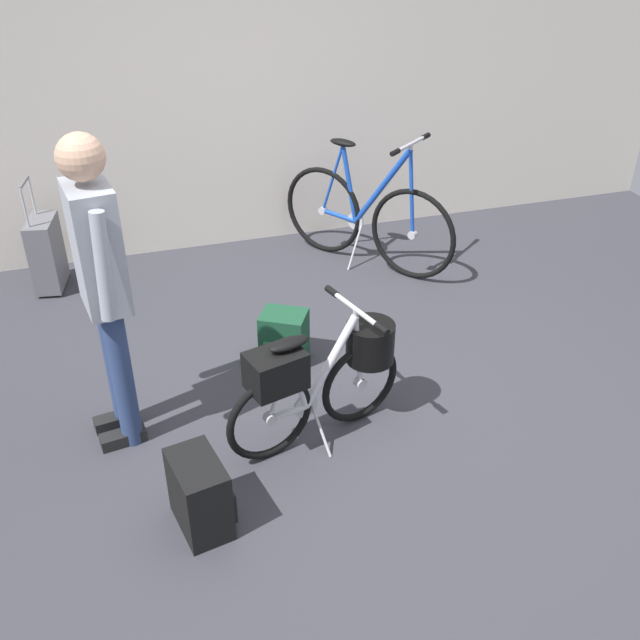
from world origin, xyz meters
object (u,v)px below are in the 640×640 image
(folding_bike_foreground, at_px, (324,373))
(display_bike_left, at_px, (366,217))
(visitor_near_wall, at_px, (102,279))
(rolling_suitcase, at_px, (47,253))
(handbag_on_floor, at_px, (284,337))
(backpack_on_floor, at_px, (200,494))

(folding_bike_foreground, bearing_deg, display_bike_left, 63.49)
(folding_bike_foreground, distance_m, visitor_near_wall, 1.20)
(folding_bike_foreground, xyz_separation_m, visitor_near_wall, (-1.02, 0.33, 0.55))
(display_bike_left, height_order, rolling_suitcase, display_bike_left)
(display_bike_left, relative_size, handbag_on_floor, 3.51)
(visitor_near_wall, height_order, handbag_on_floor, visitor_near_wall)
(display_bike_left, distance_m, visitor_near_wall, 2.54)
(folding_bike_foreground, bearing_deg, rolling_suitcase, 123.16)
(rolling_suitcase, height_order, handbag_on_floor, rolling_suitcase)
(visitor_near_wall, relative_size, handbag_on_floor, 4.78)
(display_bike_left, bearing_deg, handbag_on_floor, -130.58)
(rolling_suitcase, xyz_separation_m, backpack_on_floor, (0.69, -2.63, -0.10))
(display_bike_left, xyz_separation_m, backpack_on_floor, (-1.66, -2.31, -0.21))
(display_bike_left, relative_size, visitor_near_wall, 0.73)
(rolling_suitcase, distance_m, backpack_on_floor, 2.72)
(visitor_near_wall, bearing_deg, handbag_on_floor, 23.03)
(display_bike_left, height_order, backpack_on_floor, display_bike_left)
(visitor_near_wall, bearing_deg, rolling_suitcase, 102.45)
(rolling_suitcase, distance_m, handbag_on_floor, 2.01)
(display_bike_left, relative_size, rolling_suitcase, 1.47)
(display_bike_left, relative_size, backpack_on_floor, 3.24)
(display_bike_left, distance_m, rolling_suitcase, 2.38)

